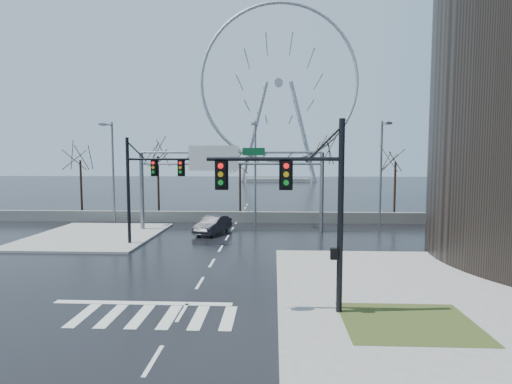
# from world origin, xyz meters

# --- Properties ---
(ground) EXTENTS (260.00, 260.00, 0.00)m
(ground) POSITION_xyz_m (0.00, 0.00, 0.00)
(ground) COLOR black
(ground) RESTS_ON ground
(sidewalk_near) EXTENTS (12.00, 12.00, 0.15)m
(sidewalk_near) POSITION_xyz_m (10.00, -9.00, 0.07)
(sidewalk_near) COLOR gray
(sidewalk_near) RESTS_ON ground
(sidewalk_right_ext) EXTENTS (12.00, 10.00, 0.15)m
(sidewalk_right_ext) POSITION_xyz_m (10.00, 2.00, 0.07)
(sidewalk_right_ext) COLOR gray
(sidewalk_right_ext) RESTS_ON ground
(sidewalk_far) EXTENTS (10.00, 12.00, 0.15)m
(sidewalk_far) POSITION_xyz_m (-11.00, 12.00, 0.07)
(sidewalk_far) COLOR gray
(sidewalk_far) RESTS_ON ground
(grass_strip) EXTENTS (5.00, 4.00, 0.02)m
(grass_strip) POSITION_xyz_m (9.00, -5.00, 0.15)
(grass_strip) COLOR #36431C
(grass_strip) RESTS_ON sidewalk_near
(barrier_wall) EXTENTS (52.00, 0.50, 1.10)m
(barrier_wall) POSITION_xyz_m (0.00, 20.00, 0.55)
(barrier_wall) COLOR slate
(barrier_wall) RESTS_ON ground
(signal_mast_near) EXTENTS (5.52, 0.41, 8.00)m
(signal_mast_near) POSITION_xyz_m (5.14, -4.04, 4.87)
(signal_mast_near) COLOR black
(signal_mast_near) RESTS_ON ground
(signal_mast_far) EXTENTS (4.72, 0.41, 8.00)m
(signal_mast_far) POSITION_xyz_m (-5.87, 8.96, 4.83)
(signal_mast_far) COLOR black
(signal_mast_far) RESTS_ON ground
(sign_gantry) EXTENTS (16.36, 0.40, 7.60)m
(sign_gantry) POSITION_xyz_m (-0.38, 14.96, 5.18)
(sign_gantry) COLOR slate
(sign_gantry) RESTS_ON ground
(streetlight_left) EXTENTS (0.50, 2.55, 10.00)m
(streetlight_left) POSITION_xyz_m (-12.00, 18.16, 5.89)
(streetlight_left) COLOR slate
(streetlight_left) RESTS_ON ground
(streetlight_mid) EXTENTS (0.50, 2.55, 10.00)m
(streetlight_mid) POSITION_xyz_m (2.00, 18.16, 5.89)
(streetlight_mid) COLOR slate
(streetlight_mid) RESTS_ON ground
(streetlight_right) EXTENTS (0.50, 2.55, 10.00)m
(streetlight_right) POSITION_xyz_m (14.00, 18.16, 5.89)
(streetlight_right) COLOR slate
(streetlight_right) RESTS_ON ground
(tree_far_left) EXTENTS (3.50, 3.50, 7.00)m
(tree_far_left) POSITION_xyz_m (-18.00, 24.00, 5.57)
(tree_far_left) COLOR black
(tree_far_left) RESTS_ON ground
(tree_left) EXTENTS (3.75, 3.75, 7.50)m
(tree_left) POSITION_xyz_m (-9.00, 23.50, 5.98)
(tree_left) COLOR black
(tree_left) RESTS_ON ground
(tree_center) EXTENTS (3.25, 3.25, 6.50)m
(tree_center) POSITION_xyz_m (0.00, 24.50, 5.17)
(tree_center) COLOR black
(tree_center) RESTS_ON ground
(tree_right) EXTENTS (3.90, 3.90, 7.80)m
(tree_right) POSITION_xyz_m (9.00, 23.50, 6.22)
(tree_right) COLOR black
(tree_right) RESTS_ON ground
(tree_far_right) EXTENTS (3.40, 3.40, 6.80)m
(tree_far_right) POSITION_xyz_m (17.00, 24.00, 5.41)
(tree_far_right) COLOR black
(tree_far_right) RESTS_ON ground
(ferris_wheel) EXTENTS (45.00, 6.00, 50.91)m
(ferris_wheel) POSITION_xyz_m (5.00, 95.00, 26.13)
(ferris_wheel) COLOR gray
(ferris_wheel) RESTS_ON ground
(car) EXTENTS (2.93, 4.86, 1.51)m
(car) POSITION_xyz_m (-1.45, 13.83, 0.76)
(car) COLOR black
(car) RESTS_ON ground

